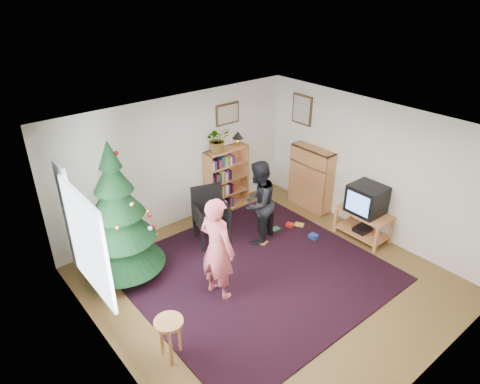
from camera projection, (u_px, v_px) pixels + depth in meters
floor at (268, 282)px, 6.83m from camera, size 5.00×5.00×0.00m
ceiling at (273, 133)px, 5.68m from camera, size 5.00×5.00×0.00m
wall_back at (179, 162)px, 7.96m from camera, size 5.00×0.02×2.50m
wall_front at (431, 307)px, 4.55m from camera, size 5.00×0.02×2.50m
wall_left at (109, 286)px, 4.84m from camera, size 0.02×5.00×2.50m
wall_right at (372, 169)px, 7.66m from camera, size 0.02×5.00×2.50m
rug at (255, 272)px, 7.03m from camera, size 3.80×3.60×0.02m
window_pane at (87, 243)px, 5.16m from camera, size 0.04×1.20×1.40m
curtain at (70, 219)px, 5.66m from camera, size 0.06×0.35×1.60m
picture_back at (227, 114)px, 8.27m from camera, size 0.55×0.03×0.42m
picture_right at (302, 110)px, 8.52m from camera, size 0.03×0.50×0.60m
christmas_tree at (119, 224)px, 6.53m from camera, size 1.29×1.29×2.34m
bookshelf_back at (227, 178)px, 8.69m from camera, size 0.95×0.30×1.30m
bookshelf_right at (311, 178)px, 8.70m from camera, size 0.30×0.95×1.30m
tv_stand at (363, 222)px, 7.82m from camera, size 0.53×0.95×0.55m
crt_tv at (367, 199)px, 7.60m from camera, size 0.55×0.59×0.51m
armchair at (208, 213)px, 7.66m from camera, size 0.71×0.72×1.04m
stool at (169, 329)px, 5.30m from camera, size 0.37×0.37×0.61m
person_standing at (217, 249)px, 6.21m from camera, size 0.51×0.67×1.66m
person_by_chair at (258, 203)px, 7.53m from camera, size 0.91×0.81×1.56m
potted_plant at (218, 139)px, 8.17m from camera, size 0.54×0.50×0.50m
table_lamp at (238, 136)px, 8.47m from camera, size 0.22×0.22×0.30m
floor_clutter at (288, 231)px, 8.08m from camera, size 1.16×0.87×0.08m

